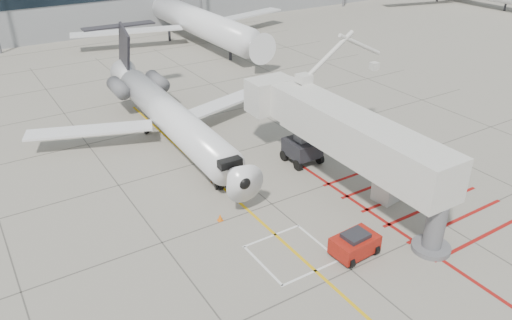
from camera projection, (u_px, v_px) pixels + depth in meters
ground_plane at (308, 234)px, 30.94m from camera, size 260.00×260.00×0.00m
regional_jet at (180, 109)px, 39.05m from camera, size 24.12×29.93×7.63m
jet_bridge at (360, 147)px, 32.80m from camera, size 9.64×19.85×7.88m
pushback_tug at (355, 244)px, 28.79m from camera, size 2.78×1.82×1.57m
baggage_cart at (225, 176)px, 35.98m from camera, size 2.30×1.71×1.31m
ground_power_unit at (392, 185)px, 34.24m from camera, size 2.66×1.75×1.98m
cone_nose at (220, 217)px, 32.09m from camera, size 0.35×0.35×0.49m
cone_side at (213, 179)px, 36.43m from camera, size 0.36×0.36×0.50m
bg_aircraft_c at (190, 2)px, 69.53m from camera, size 33.12×36.80×11.04m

